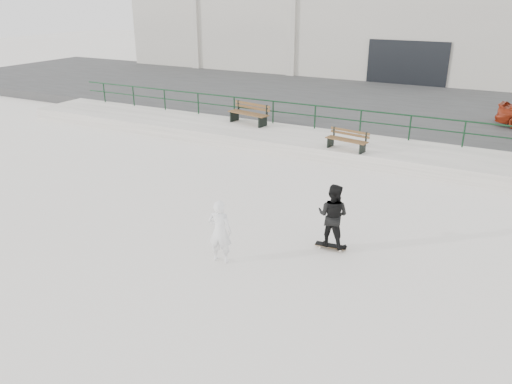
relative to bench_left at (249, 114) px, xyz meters
The scene contains 10 objects.
ground 11.02m from the bench_left, 69.11° to the right, with size 120.00×120.00×0.00m, color silver.
ledge 4.05m from the bench_left, 10.89° to the right, with size 30.00×3.00×0.50m, color #B1ACA1.
parking_strip 8.71m from the bench_left, 63.21° to the left, with size 60.00×14.00×0.50m, color #383838.
railing 3.96m from the bench_left, ahead, with size 28.00×0.06×1.03m.
commercial_building 22.38m from the bench_left, 79.80° to the left, with size 44.20×16.33×8.00m.
bench_left is the anchor object (origin of this frame).
bench_right 5.43m from the bench_left, 19.32° to the right, with size 1.66×0.74×0.74m.
skateboard 11.07m from the bench_left, 50.89° to the right, with size 0.80×0.28×0.09m.
standing_skater 11.03m from the bench_left, 50.89° to the right, with size 0.79×0.62×1.62m, color black.
seated_skater 11.47m from the bench_left, 64.99° to the right, with size 0.57×0.38×1.57m, color white.
Camera 1 is at (6.54, -8.99, 5.97)m, focal length 35.00 mm.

